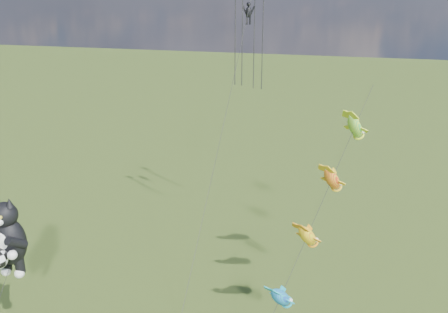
# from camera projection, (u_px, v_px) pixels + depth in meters

# --- Properties ---
(cat_kite_rig) EXTENTS (2.74, 4.17, 10.10)m
(cat_kite_rig) POSITION_uv_depth(u_px,v_px,m) (6.00, 239.00, 31.11)
(cat_kite_rig) COLOR brown
(cat_kite_rig) RESTS_ON ground
(fish_windsock_rig) EXTENTS (6.38, 14.73, 15.75)m
(fish_windsock_rig) POSITION_uv_depth(u_px,v_px,m) (320.00, 208.00, 31.92)
(fish_windsock_rig) COLOR brown
(fish_windsock_rig) RESTS_ON ground
(parafoil_rig) EXTENTS (2.57, 17.48, 24.75)m
(parafoil_rig) POSITION_uv_depth(u_px,v_px,m) (248.00, 20.00, 41.31)
(parafoil_rig) COLOR brown
(parafoil_rig) RESTS_ON ground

